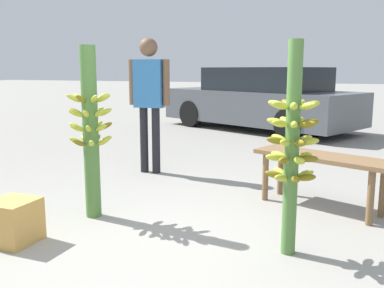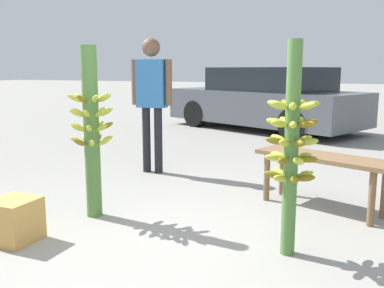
% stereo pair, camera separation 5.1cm
% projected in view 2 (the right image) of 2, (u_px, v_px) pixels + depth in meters
% --- Properties ---
extents(ground_plane, '(80.00, 80.00, 0.00)m').
position_uv_depth(ground_plane, '(148.00, 253.00, 3.09)').
color(ground_plane, gray).
extents(banana_stalk_left, '(0.40, 0.40, 1.52)m').
position_uv_depth(banana_stalk_left, '(91.00, 130.00, 3.76)').
color(banana_stalk_left, '#4C7A38').
rests_on(banana_stalk_left, ground_plane).
extents(banana_stalk_center, '(0.37, 0.37, 1.51)m').
position_uv_depth(banana_stalk_center, '(291.00, 146.00, 2.96)').
color(banana_stalk_center, '#4C7A38').
rests_on(banana_stalk_center, ground_plane).
extents(vendor_person, '(0.55, 0.23, 1.70)m').
position_uv_depth(vendor_person, '(152.00, 92.00, 5.37)').
color(vendor_person, black).
rests_on(vendor_person, ground_plane).
extents(market_bench, '(1.34, 0.84, 0.52)m').
position_uv_depth(market_bench, '(323.00, 164.00, 4.02)').
color(market_bench, brown).
rests_on(market_bench, ground_plane).
extents(parked_car, '(4.65, 3.41, 1.36)m').
position_uv_depth(parked_car, '(265.00, 100.00, 9.38)').
color(parked_car, '#4C5156').
rests_on(parked_car, ground_plane).
extents(produce_crate, '(0.33, 0.33, 0.33)m').
position_uv_depth(produce_crate, '(14.00, 220.00, 3.29)').
color(produce_crate, '#C69347').
rests_on(produce_crate, ground_plane).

